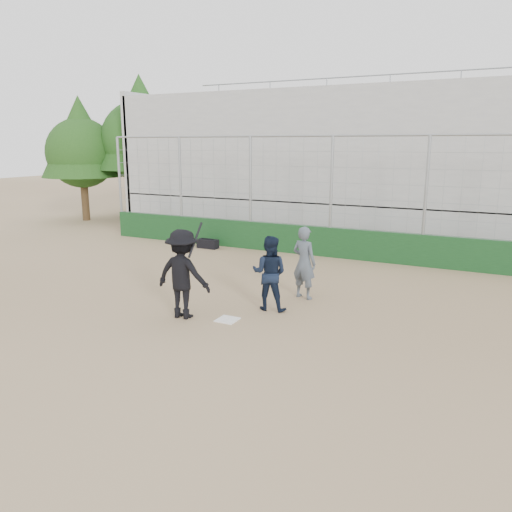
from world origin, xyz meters
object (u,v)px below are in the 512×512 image
at_px(batter_at_plate, 183,274).
at_px(catcher_crouched, 269,285).
at_px(umpire, 304,266).
at_px(equipment_bag, 208,244).

height_order(batter_at_plate, catcher_crouched, batter_at_plate).
distance_m(catcher_crouched, umpire, 1.29).
distance_m(batter_at_plate, equipment_bag, 7.47).
distance_m(batter_at_plate, catcher_crouched, 2.00).
xyz_separation_m(catcher_crouched, umpire, (0.38, 1.21, 0.23)).
height_order(batter_at_plate, equipment_bag, batter_at_plate).
distance_m(batter_at_plate, umpire, 3.11).
bearing_deg(equipment_bag, umpire, -37.58).
relative_size(batter_at_plate, equipment_bag, 2.69).
bearing_deg(equipment_bag, batter_at_plate, -62.30).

